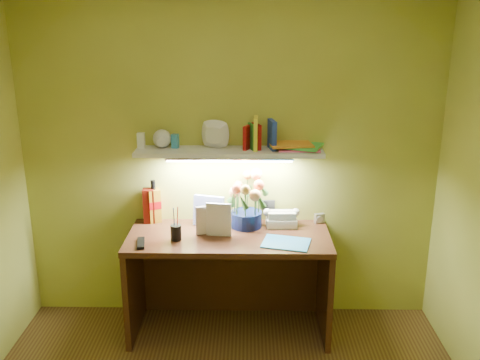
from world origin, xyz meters
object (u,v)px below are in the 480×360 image
(desk, at_px, (229,284))
(telephone, at_px, (281,217))
(whisky_bottle, at_px, (154,201))
(desk_clock, at_px, (319,218))
(flower_bouquet, at_px, (246,201))

(desk, relative_size, telephone, 6.48)
(desk, distance_m, whisky_bottle, 0.81)
(telephone, height_order, whisky_bottle, whisky_bottle)
(whisky_bottle, bearing_deg, telephone, -4.04)
(telephone, bearing_deg, desk_clock, 9.61)
(desk, height_order, whisky_bottle, whisky_bottle)
(desk, relative_size, flower_bouquet, 3.58)
(flower_bouquet, xyz_separation_m, whisky_bottle, (-0.67, 0.08, -0.04))
(flower_bouquet, bearing_deg, desk_clock, 8.10)
(flower_bouquet, height_order, desk_clock, flower_bouquet)
(telephone, xyz_separation_m, whisky_bottle, (-0.93, 0.07, 0.09))
(telephone, relative_size, whisky_bottle, 0.68)
(flower_bouquet, distance_m, telephone, 0.28)
(desk, xyz_separation_m, telephone, (0.37, 0.18, 0.44))
(flower_bouquet, xyz_separation_m, telephone, (0.25, 0.02, -0.13))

